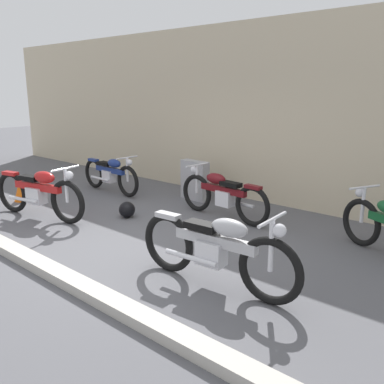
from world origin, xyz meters
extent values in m
plane|color=#56565B|center=(0.00, 0.00, 0.00)|extent=(40.00, 40.00, 0.00)
cube|color=beige|center=(0.00, 3.52, 1.76)|extent=(18.00, 0.30, 3.53)
cube|color=#B7B2A8|center=(0.00, -1.32, 0.06)|extent=(18.00, 0.24, 0.12)
cube|color=#9E9EA3|center=(-0.91, 2.60, 0.41)|extent=(0.67, 0.26, 0.81)
sphere|color=black|center=(-1.00, 0.86, 0.15)|extent=(0.29, 0.29, 0.29)
cone|color=orange|center=(-3.50, 0.18, 0.28)|extent=(0.32, 0.32, 0.55)
torus|color=black|center=(-1.48, -0.03, 0.38)|extent=(0.76, 0.25, 0.76)
torus|color=black|center=(-2.86, -0.32, 0.38)|extent=(0.76, 0.25, 0.76)
cube|color=silver|center=(-2.22, -0.18, 0.40)|extent=(0.37, 0.27, 0.29)
cube|color=#B21919|center=(-2.17, -0.17, 0.57)|extent=(1.07, 0.32, 0.12)
ellipsoid|color=#B21919|center=(-1.98, -0.14, 0.75)|extent=(0.49, 0.30, 0.21)
cube|color=black|center=(-2.35, -0.21, 0.70)|extent=(0.45, 0.27, 0.08)
cube|color=#B21919|center=(-2.86, -0.32, 0.73)|extent=(0.35, 0.19, 0.06)
cylinder|color=silver|center=(-1.48, -0.03, 0.67)|extent=(0.06, 0.06, 0.57)
cylinder|color=silver|center=(-1.48, -0.03, 0.95)|extent=(0.16, 0.60, 0.04)
sphere|color=silver|center=(-1.40, -0.01, 0.85)|extent=(0.15, 0.15, 0.15)
cylinder|color=silver|center=(-2.40, -0.35, 0.33)|extent=(0.73, 0.21, 0.06)
torus|color=black|center=(-0.34, 2.00, 0.35)|extent=(0.70, 0.13, 0.70)
torus|color=black|center=(0.94, 1.92, 0.35)|extent=(0.70, 0.13, 0.70)
cube|color=silver|center=(0.35, 1.96, 0.37)|extent=(0.32, 0.21, 0.27)
cube|color=#590F14|center=(0.30, 1.96, 0.52)|extent=(0.98, 0.16, 0.11)
ellipsoid|color=#590F14|center=(0.13, 1.97, 0.69)|extent=(0.43, 0.22, 0.19)
cube|color=black|center=(0.47, 1.95, 0.64)|extent=(0.39, 0.20, 0.08)
cube|color=#590F14|center=(0.94, 1.92, 0.67)|extent=(0.31, 0.13, 0.06)
cylinder|color=silver|center=(-0.34, 2.00, 0.61)|extent=(0.05, 0.05, 0.53)
cylinder|color=silver|center=(-0.34, 2.00, 0.87)|extent=(0.07, 0.56, 0.03)
sphere|color=silver|center=(-0.42, 2.00, 0.78)|extent=(0.13, 0.13, 0.13)
cylinder|color=silver|center=(0.55, 2.06, 0.30)|extent=(0.67, 0.10, 0.06)
torus|color=black|center=(-2.11, 1.82, 0.34)|extent=(0.68, 0.11, 0.67)
torus|color=black|center=(-3.36, 1.86, 0.34)|extent=(0.68, 0.11, 0.67)
cube|color=silver|center=(-2.78, 1.84, 0.36)|extent=(0.30, 0.20, 0.26)
cube|color=navy|center=(-2.73, 1.84, 0.50)|extent=(0.95, 0.13, 0.11)
ellipsoid|color=navy|center=(-2.57, 1.84, 0.67)|extent=(0.41, 0.20, 0.18)
cube|color=black|center=(-2.90, 1.85, 0.62)|extent=(0.38, 0.18, 0.07)
cube|color=navy|center=(-3.36, 1.86, 0.65)|extent=(0.30, 0.12, 0.06)
cylinder|color=silver|center=(-2.11, 1.82, 0.59)|extent=(0.05, 0.05, 0.51)
cylinder|color=silver|center=(-2.11, 1.82, 0.85)|extent=(0.05, 0.54, 0.03)
sphere|color=silver|center=(-2.03, 1.82, 0.75)|extent=(0.13, 0.13, 0.13)
cylinder|color=silver|center=(-2.97, 1.74, 0.29)|extent=(0.65, 0.08, 0.06)
torus|color=black|center=(2.61, 2.24, 0.35)|extent=(0.67, 0.38, 0.70)
cylinder|color=silver|center=(2.61, 2.24, 0.61)|extent=(0.05, 0.05, 0.53)
cylinder|color=silver|center=(2.61, 2.24, 0.88)|extent=(0.27, 0.52, 0.03)
sphere|color=silver|center=(2.55, 2.27, 0.78)|extent=(0.13, 0.13, 0.13)
torus|color=black|center=(2.52, -0.15, 0.38)|extent=(0.76, 0.15, 0.75)
torus|color=black|center=(1.13, -0.26, 0.38)|extent=(0.76, 0.15, 0.75)
cube|color=silver|center=(1.78, -0.21, 0.40)|extent=(0.35, 0.23, 0.29)
cube|color=#ADADB2|center=(1.83, -0.20, 0.56)|extent=(1.07, 0.19, 0.12)
ellipsoid|color=#ADADB2|center=(2.01, -0.19, 0.75)|extent=(0.47, 0.24, 0.21)
cube|color=black|center=(1.64, -0.22, 0.70)|extent=(0.43, 0.22, 0.08)
cube|color=#ADADB2|center=(1.13, -0.26, 0.73)|extent=(0.34, 0.15, 0.06)
cylinder|color=silver|center=(2.52, -0.15, 0.66)|extent=(0.06, 0.06, 0.57)
cylinder|color=silver|center=(2.52, -0.15, 0.95)|extent=(0.08, 0.60, 0.04)
sphere|color=silver|center=(2.61, -0.14, 0.84)|extent=(0.14, 0.14, 0.14)
cylinder|color=silver|center=(1.58, -0.35, 0.33)|extent=(0.73, 0.12, 0.06)
camera|label=1|loc=(4.59, -3.74, 2.24)|focal=39.08mm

